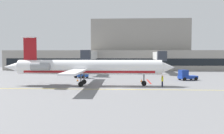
{
  "coord_description": "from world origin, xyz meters",
  "views": [
    {
      "loc": [
        1.0,
        -38.38,
        5.58
      ],
      "look_at": [
        -1.59,
        8.68,
        3.0
      ],
      "focal_mm": 37.24,
      "sensor_mm": 36.0,
      "label": 1
    }
  ],
  "objects_px": {
    "baggage_tug": "(82,74)",
    "belt_loader": "(82,70)",
    "pushback_tractor": "(186,75)",
    "marshaller": "(162,81)",
    "regional_jet": "(87,67)"
  },
  "relations": [
    {
      "from": "baggage_tug",
      "to": "belt_loader",
      "type": "height_order",
      "value": "belt_loader"
    },
    {
      "from": "pushback_tractor",
      "to": "regional_jet",
      "type": "bearing_deg",
      "value": -154.35
    },
    {
      "from": "regional_jet",
      "to": "marshaller",
      "type": "height_order",
      "value": "regional_jet"
    },
    {
      "from": "pushback_tractor",
      "to": "belt_loader",
      "type": "bearing_deg",
      "value": 150.59
    },
    {
      "from": "baggage_tug",
      "to": "belt_loader",
      "type": "relative_size",
      "value": 0.87
    },
    {
      "from": "marshaller",
      "to": "belt_loader",
      "type": "bearing_deg",
      "value": 127.25
    },
    {
      "from": "baggage_tug",
      "to": "belt_loader",
      "type": "xyz_separation_m",
      "value": [
        -2.33,
        11.2,
        0.04
      ]
    },
    {
      "from": "baggage_tug",
      "to": "belt_loader",
      "type": "distance_m",
      "value": 11.44
    },
    {
      "from": "baggage_tug",
      "to": "marshaller",
      "type": "height_order",
      "value": "baggage_tug"
    },
    {
      "from": "regional_jet",
      "to": "baggage_tug",
      "type": "xyz_separation_m",
      "value": [
        -3.1,
        12.77,
        -2.24
      ]
    },
    {
      "from": "belt_loader",
      "to": "marshaller",
      "type": "bearing_deg",
      "value": -52.75
    },
    {
      "from": "baggage_tug",
      "to": "belt_loader",
      "type": "bearing_deg",
      "value": 101.74
    },
    {
      "from": "belt_loader",
      "to": "pushback_tractor",
      "type": "bearing_deg",
      "value": -29.41
    },
    {
      "from": "baggage_tug",
      "to": "marshaller",
      "type": "xyz_separation_m",
      "value": [
        16.43,
        -13.46,
        0.01
      ]
    },
    {
      "from": "baggage_tug",
      "to": "marshaller",
      "type": "bearing_deg",
      "value": -39.34
    }
  ]
}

